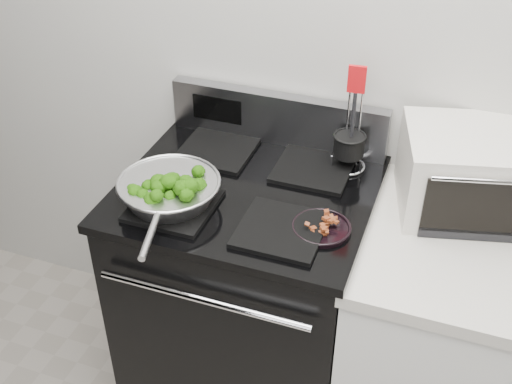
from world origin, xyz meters
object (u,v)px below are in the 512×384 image
at_px(utensil_holder, 349,150).
at_px(bacon_plate, 321,225).
at_px(toaster_oven, 477,173).
at_px(skillet, 169,190).
at_px(gas_range, 248,294).

bearing_deg(utensil_holder, bacon_plate, -94.18).
bearing_deg(toaster_oven, utensil_holder, 159.81).
bearing_deg(skillet, bacon_plate, -10.41).
relative_size(bacon_plate, utensil_holder, 0.47).
distance_m(utensil_holder, toaster_oven, 0.40).
bearing_deg(gas_range, utensil_holder, 39.14).
bearing_deg(toaster_oven, bacon_plate, -156.35).
xyz_separation_m(bacon_plate, utensil_holder, (-0.01, 0.34, 0.05)).
height_order(gas_range, skillet, gas_range).
bearing_deg(toaster_oven, skillet, -172.60).
bearing_deg(gas_range, skillet, -140.01).
distance_m(gas_range, toaster_oven, 0.89).
relative_size(skillet, toaster_oven, 0.97).
relative_size(gas_range, utensil_holder, 3.08).
xyz_separation_m(skillet, utensil_holder, (0.46, 0.38, 0.02)).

